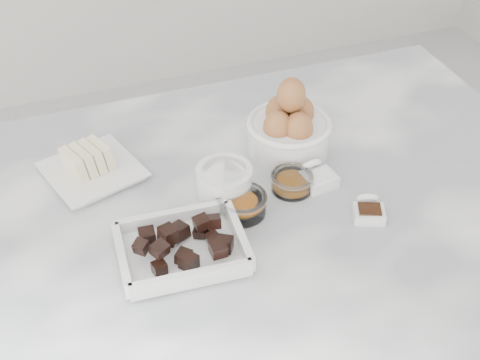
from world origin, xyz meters
name	(u,v)px	position (x,y,z in m)	size (l,w,h in m)	color
marble_slab	(235,221)	(0.00, 0.00, 0.92)	(1.20, 0.80, 0.04)	silver
chocolate_dish	(182,246)	(-0.11, -0.07, 0.96)	(0.20, 0.16, 0.05)	white
butter_plate	(90,165)	(-0.21, 0.18, 0.96)	(0.19, 0.19, 0.06)	white
sugar_ramekin	(224,182)	(0.00, 0.05, 0.97)	(0.10, 0.10, 0.06)	white
egg_bowl	(289,127)	(0.15, 0.13, 0.99)	(0.16, 0.16, 0.15)	white
honey_bowl	(292,182)	(0.11, 0.02, 0.96)	(0.07, 0.07, 0.03)	white
zest_bowl	(242,203)	(0.01, 0.00, 0.96)	(0.08, 0.08, 0.04)	white
vanilla_spoon	(369,210)	(0.20, -0.08, 0.95)	(0.06, 0.07, 0.04)	white
salt_spoon	(317,176)	(0.16, 0.02, 0.95)	(0.06, 0.07, 0.04)	white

